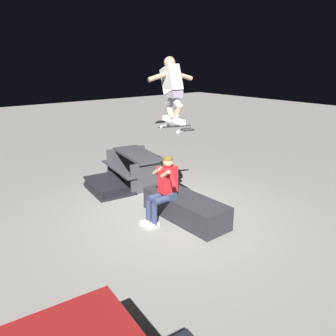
# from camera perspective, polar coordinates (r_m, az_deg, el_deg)

# --- Properties ---
(ground_plane) EXTENTS (40.00, 40.00, 0.00)m
(ground_plane) POSITION_cam_1_polar(r_m,az_deg,el_deg) (6.80, 0.68, -8.26)
(ground_plane) COLOR gray
(ledge_box_main) EXTENTS (1.88, 0.68, 0.45)m
(ledge_box_main) POSITION_cam_1_polar(r_m,az_deg,el_deg) (6.67, 2.93, -6.69)
(ledge_box_main) COLOR #28282D
(ledge_box_main) RESTS_ON ground
(person_sitting_on_ledge) EXTENTS (0.59, 0.75, 1.29)m
(person_sitting_on_ledge) POSITION_cam_1_polar(r_m,az_deg,el_deg) (6.38, -0.72, -3.13)
(person_sitting_on_ledge) COLOR #2D3856
(person_sitting_on_ledge) RESTS_ON ground
(skateboard) EXTENTS (1.04, 0.34, 0.17)m
(skateboard) POSITION_cam_1_polar(r_m,az_deg,el_deg) (6.08, 0.95, 7.01)
(skateboard) COLOR black
(skater_airborne) EXTENTS (0.63, 0.89, 1.12)m
(skater_airborne) POSITION_cam_1_polar(r_m,az_deg,el_deg) (6.04, 0.69, 13.52)
(skater_airborne) COLOR white
(kicker_ramp) EXTENTS (1.36, 1.05, 0.34)m
(kicker_ramp) POSITION_cam_1_polar(r_m,az_deg,el_deg) (8.25, -9.84, -3.34)
(kicker_ramp) COLOR black
(kicker_ramp) RESTS_ON ground
(picnic_table_back) EXTENTS (1.89, 1.60, 0.75)m
(picnic_table_back) POSITION_cam_1_polar(r_m,az_deg,el_deg) (8.62, -5.04, 0.90)
(picnic_table_back) COLOR #38383D
(picnic_table_back) RESTS_ON ground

